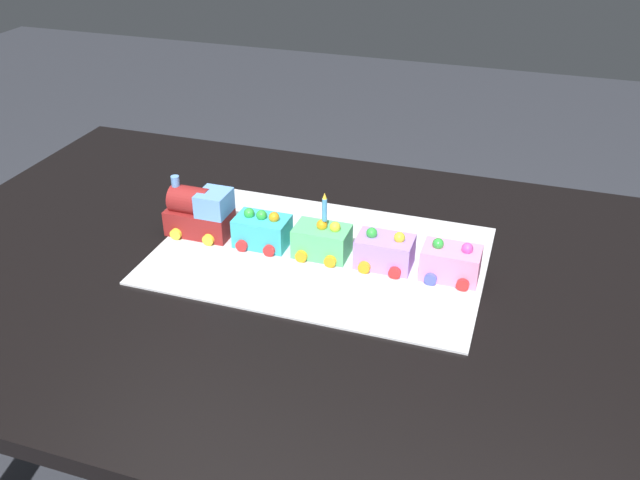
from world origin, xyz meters
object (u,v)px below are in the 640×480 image
at_px(cake_locomotive, 200,212).
at_px(dining_table, 273,312).
at_px(birthday_candle, 325,207).
at_px(cake_car_flatbed_turquoise, 262,230).
at_px(cake_car_tanker_mint_green, 322,241).
at_px(cake_car_caboose_bubblegum, 451,263).
at_px(cake_car_gondola_lavender, 385,251).

bearing_deg(cake_locomotive, dining_table, -18.35).
bearing_deg(birthday_candle, cake_car_flatbed_turquoise, 180.00).
bearing_deg(cake_locomotive, birthday_candle, -0.00).
bearing_deg(cake_car_tanker_mint_green, dining_table, -144.80).
xyz_separation_m(cake_car_tanker_mint_green, birthday_candle, (0.00, -0.00, 0.07)).
height_order(cake_locomotive, birthday_candle, birthday_candle).
bearing_deg(cake_car_caboose_bubblegum, cake_car_gondola_lavender, 180.00).
bearing_deg(cake_car_tanker_mint_green, cake_car_flatbed_turquoise, 180.00).
distance_m(cake_car_gondola_lavender, birthday_candle, 0.13).
xyz_separation_m(dining_table, cake_car_caboose_bubblegum, (0.31, 0.06, 0.14)).
distance_m(cake_car_flatbed_turquoise, cake_car_caboose_bubblegum, 0.35).
distance_m(cake_car_tanker_mint_green, birthday_candle, 0.07).
relative_size(dining_table, cake_car_caboose_bubblegum, 14.00).
bearing_deg(dining_table, cake_car_gondola_lavender, 15.85).
xyz_separation_m(cake_car_tanker_mint_green, cake_car_gondola_lavender, (0.12, 0.00, 0.00)).
bearing_deg(dining_table, cake_locomotive, 161.65).
height_order(cake_car_tanker_mint_green, cake_car_caboose_bubblegum, same).
bearing_deg(cake_car_caboose_bubblegum, birthday_candle, -180.00).
xyz_separation_m(dining_table, cake_locomotive, (-0.17, 0.06, 0.16)).
height_order(dining_table, birthday_candle, birthday_candle).
relative_size(dining_table, birthday_candle, 25.03).
bearing_deg(cake_car_flatbed_turquoise, dining_table, -54.81).
height_order(cake_car_flatbed_turquoise, cake_car_caboose_bubblegum, same).
height_order(dining_table, cake_car_gondola_lavender, cake_car_gondola_lavender).
distance_m(cake_car_flatbed_turquoise, cake_car_tanker_mint_green, 0.12).
bearing_deg(cake_car_gondola_lavender, birthday_candle, -180.00).
relative_size(cake_car_tanker_mint_green, cake_car_caboose_bubblegum, 1.00).
bearing_deg(cake_car_flatbed_turquoise, cake_car_gondola_lavender, -0.00).
height_order(dining_table, cake_car_caboose_bubblegum, cake_car_caboose_bubblegum).
height_order(cake_locomotive, cake_car_flatbed_turquoise, cake_locomotive).
xyz_separation_m(cake_car_gondola_lavender, birthday_candle, (-0.11, -0.00, 0.07)).
distance_m(cake_car_tanker_mint_green, cake_car_gondola_lavender, 0.12).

